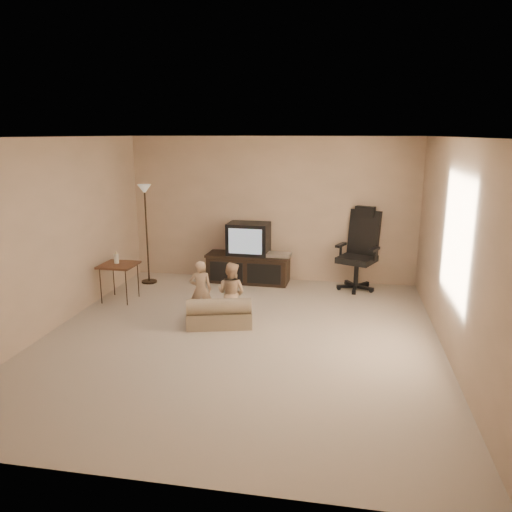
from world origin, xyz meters
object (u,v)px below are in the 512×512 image
(floor_lamp, at_px, (146,212))
(tv_stand, at_px, (249,258))
(toddler_left, at_px, (201,290))
(toddler_right, at_px, (231,293))
(child_sofa, at_px, (219,314))
(side_table, at_px, (118,265))
(office_chair, at_px, (359,260))

(floor_lamp, bearing_deg, tv_stand, 11.44)
(tv_stand, xyz_separation_m, toddler_left, (-0.32, -1.88, -0.02))
(floor_lamp, distance_m, toddler_left, 2.23)
(floor_lamp, relative_size, toddler_right, 1.99)
(floor_lamp, bearing_deg, toddler_right, -41.31)
(child_sofa, xyz_separation_m, toddler_right, (0.14, 0.14, 0.26))
(side_table, height_order, toddler_left, toddler_left)
(floor_lamp, bearing_deg, office_chair, 4.54)
(floor_lamp, distance_m, toddler_right, 2.60)
(tv_stand, bearing_deg, side_table, -141.12)
(office_chair, distance_m, child_sofa, 2.80)
(toddler_right, bearing_deg, tv_stand, -68.04)
(office_chair, relative_size, child_sofa, 1.43)
(side_table, relative_size, toddler_right, 0.92)
(floor_lamp, relative_size, child_sofa, 1.78)
(child_sofa, bearing_deg, tv_stand, 75.59)
(child_sofa, bearing_deg, toddler_left, 128.67)
(tv_stand, height_order, child_sofa, tv_stand)
(child_sofa, bearing_deg, floor_lamp, 119.62)
(floor_lamp, xyz_separation_m, toddler_left, (1.40, -1.53, -0.83))
(tv_stand, height_order, floor_lamp, floor_lamp)
(office_chair, height_order, toddler_left, office_chair)
(toddler_right, bearing_deg, floor_lamp, -23.38)
(floor_lamp, height_order, child_sofa, floor_lamp)
(side_table, xyz_separation_m, toddler_right, (1.93, -0.65, -0.13))
(office_chair, xyz_separation_m, toddler_left, (-2.20, -1.82, -0.07))
(office_chair, bearing_deg, side_table, -137.13)
(office_chair, xyz_separation_m, toddler_right, (-1.74, -1.92, -0.06))
(side_table, relative_size, child_sofa, 0.82)
(side_table, bearing_deg, toddler_left, -20.49)
(office_chair, xyz_separation_m, child_sofa, (-1.88, -2.06, -0.32))
(tv_stand, distance_m, toddler_right, 1.98)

